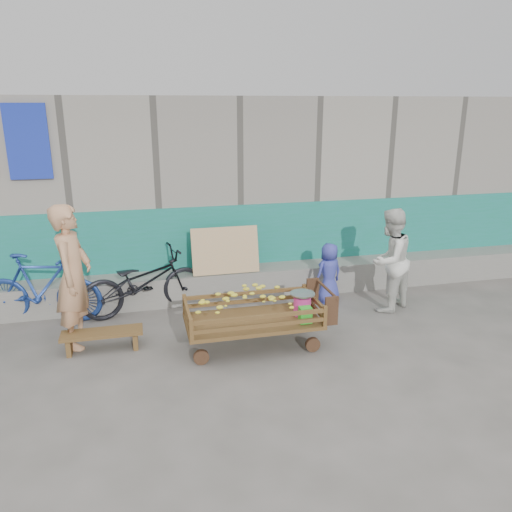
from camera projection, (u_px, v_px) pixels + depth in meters
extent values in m
plane|color=#54514C|center=(235.00, 376.00, 5.51)|extent=(80.00, 80.00, 0.00)
cube|color=gray|center=(190.00, 185.00, 8.88)|extent=(12.00, 3.00, 3.00)
cube|color=#198063|center=(202.00, 251.00, 7.71)|extent=(12.00, 0.03, 1.40)
cube|color=slate|center=(205.00, 285.00, 7.63)|extent=(12.00, 0.50, 0.45)
cube|color=tan|center=(225.00, 250.00, 7.40)|extent=(1.00, 0.19, 0.68)
cube|color=#1D33B3|center=(28.00, 142.00, 6.67)|extent=(0.55, 0.03, 1.00)
cube|color=#573517|center=(253.00, 321.00, 6.10)|extent=(1.63, 0.81, 0.05)
cylinder|color=#322011|center=(201.00, 357.00, 5.74)|extent=(0.18, 0.05, 0.18)
cube|color=#573517|center=(191.00, 330.00, 5.52)|extent=(0.05, 0.05, 0.25)
cylinder|color=#322011|center=(195.00, 335.00, 6.30)|extent=(0.18, 0.05, 0.18)
cube|color=#573517|center=(184.00, 304.00, 6.23)|extent=(0.05, 0.05, 0.25)
cylinder|color=#322011|center=(313.00, 344.00, 6.04)|extent=(0.18, 0.05, 0.18)
cube|color=#573517|center=(325.00, 316.00, 5.88)|extent=(0.05, 0.05, 0.25)
cylinder|color=#322011|center=(297.00, 324.00, 6.60)|extent=(0.18, 0.05, 0.18)
cube|color=#573517|center=(304.00, 293.00, 6.58)|extent=(0.05, 0.05, 0.25)
cube|color=#573517|center=(260.00, 325.00, 5.71)|extent=(1.57, 0.04, 0.05)
cube|color=#573517|center=(260.00, 317.00, 5.68)|extent=(1.57, 0.04, 0.05)
cube|color=#573517|center=(246.00, 301.00, 6.42)|extent=(1.57, 0.04, 0.05)
cube|color=#573517|center=(246.00, 293.00, 6.39)|extent=(1.57, 0.04, 0.05)
cube|color=#573517|center=(188.00, 319.00, 5.89)|extent=(0.04, 0.76, 0.05)
cube|color=#573517|center=(187.00, 310.00, 5.86)|extent=(0.04, 0.76, 0.05)
cube|color=#573517|center=(314.00, 307.00, 6.24)|extent=(0.04, 0.76, 0.05)
cube|color=#573517|center=(314.00, 299.00, 6.21)|extent=(0.04, 0.76, 0.05)
cylinder|color=#322011|center=(327.00, 289.00, 6.21)|extent=(0.04, 0.72, 0.04)
cube|color=#322011|center=(312.00, 291.00, 6.55)|extent=(0.16, 0.04, 0.36)
cube|color=#322011|center=(331.00, 311.00, 5.93)|extent=(0.16, 0.04, 0.36)
ellipsoid|color=yellow|center=(245.00, 305.00, 6.01)|extent=(1.18, 0.63, 0.40)
cylinder|color=#FE3AA6|center=(302.00, 306.00, 6.20)|extent=(0.22, 0.22, 0.24)
cylinder|color=silver|center=(302.00, 296.00, 6.16)|extent=(0.03, 0.03, 0.05)
cylinder|color=silver|center=(302.00, 294.00, 6.15)|extent=(0.31, 0.31, 0.02)
cube|color=green|center=(305.00, 315.00, 5.95)|extent=(0.14, 0.11, 0.20)
cube|color=#573517|center=(102.00, 333.00, 6.05)|extent=(0.97, 0.29, 0.04)
cube|color=#573517|center=(70.00, 346.00, 6.00)|extent=(0.06, 0.27, 0.19)
cube|color=#573517|center=(135.00, 339.00, 6.17)|extent=(0.06, 0.27, 0.19)
imported|color=tan|center=(73.00, 277.00, 6.02)|extent=(0.55, 0.72, 1.78)
imported|color=silver|center=(389.00, 260.00, 7.11)|extent=(0.91, 0.86, 1.50)
imported|color=#3940A6|center=(329.00, 273.00, 7.46)|extent=(0.52, 0.41, 0.92)
imported|color=black|center=(143.00, 282.00, 7.07)|extent=(1.86, 1.02, 0.93)
imported|color=navy|center=(42.00, 288.00, 6.76)|extent=(1.69, 0.81, 0.98)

